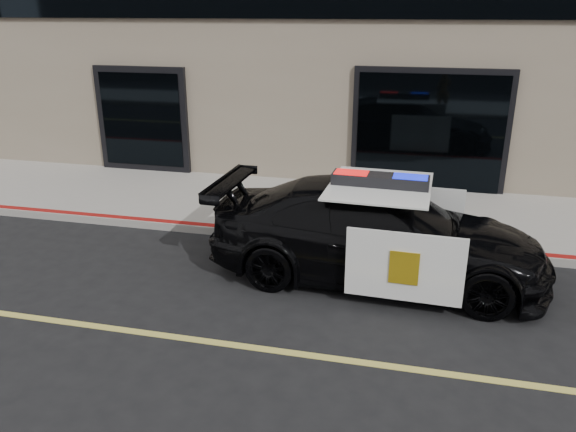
# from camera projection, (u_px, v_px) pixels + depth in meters

# --- Properties ---
(ground) EXTENTS (120.00, 120.00, 0.00)m
(ground) POSITION_uv_depth(u_px,v_px,m) (507.00, 382.00, 6.51)
(ground) COLOR black
(ground) RESTS_ON ground
(sidewalk_n) EXTENTS (60.00, 3.50, 0.15)m
(sidewalk_n) POSITION_uv_depth(u_px,v_px,m) (474.00, 220.00, 11.28)
(sidewalk_n) COLOR gray
(sidewalk_n) RESTS_ON ground
(police_car) EXTENTS (2.64, 5.42, 1.72)m
(police_car) POSITION_uv_depth(u_px,v_px,m) (377.00, 232.00, 8.81)
(police_car) COLOR black
(police_car) RESTS_ON ground
(fire_hydrant) EXTENTS (0.36, 0.51, 0.80)m
(fire_hydrant) POSITION_uv_depth(u_px,v_px,m) (239.00, 202.00, 10.92)
(fire_hydrant) COLOR silver
(fire_hydrant) RESTS_ON sidewalk_n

